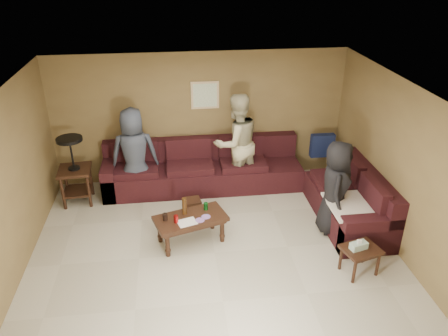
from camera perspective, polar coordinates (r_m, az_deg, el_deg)
The scene contains 10 objects.
room at distance 5.88m, azimuth -1.38°, elevation 1.88°, with size 5.60×5.50×2.50m.
sectional_sofa at distance 7.93m, azimuth 3.44°, elevation -1.94°, with size 4.65×2.90×0.97m.
coffee_table at distance 6.78m, azimuth -4.43°, elevation -6.87°, with size 1.20×0.84×0.73m.
end_table_left at distance 8.11m, azimuth -18.96°, elevation -0.15°, with size 0.58×0.58×1.25m.
side_table_right at distance 6.47m, azimuth 17.37°, elevation -10.34°, with size 0.59×0.53×0.56m.
waste_bin at distance 7.52m, azimuth -4.08°, elevation -5.19°, with size 0.26×0.26×0.32m, color black.
wall_art at distance 8.18m, azimuth -2.51°, elevation 9.49°, with size 0.52×0.04×0.52m.
person_left at distance 7.93m, azimuth -11.60°, elevation 1.79°, with size 0.83×0.54×1.71m, color #313845.
person_middle at distance 8.01m, azimuth 1.64°, elevation 3.28°, with size 0.91×0.71×1.87m, color #BAB38A.
person_right at distance 7.06m, azimuth 14.34°, elevation -2.52°, with size 0.76×0.50×1.56m, color black.
Camera 1 is at (-0.53, -5.30, 4.16)m, focal length 35.00 mm.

